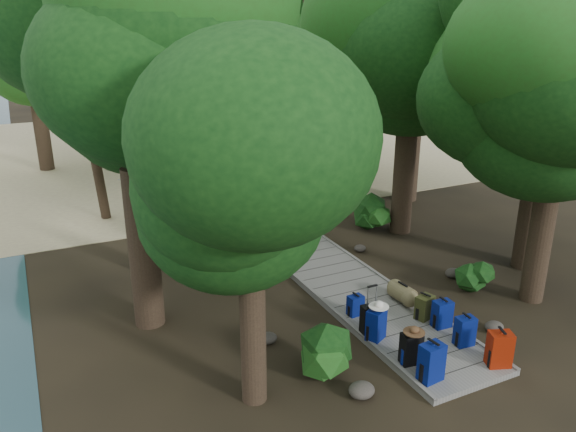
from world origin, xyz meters
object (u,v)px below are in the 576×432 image
backpack_left_d (355,304)px  lone_suitcase_on_sand (230,183)px  backpack_left_a (432,360)px  backpack_right_b (465,330)px  backpack_left_b (411,347)px  backpack_right_c (442,313)px  backpack_right_a (500,347)px  backpack_left_c (376,323)px  duffel_right_khaki (402,293)px  sun_lounger (283,162)px  backpack_right_d (425,306)px  suitcase_on_boardwalk (371,319)px  kayak (144,188)px

backpack_left_d → lone_suitcase_on_sand: size_ratio=0.78×
backpack_left_a → backpack_right_b: size_ratio=1.20×
backpack_left_b → backpack_left_d: (0.04, 1.97, -0.09)m
lone_suitcase_on_sand → backpack_right_c: bearing=-102.8°
backpack_right_a → backpack_left_c: bearing=152.4°
backpack_left_b → duffel_right_khaki: 2.43m
sun_lounger → backpack_right_d: bearing=-79.4°
backpack_right_d → lone_suitcase_on_sand: 10.87m
backpack_left_a → suitcase_on_boardwalk: 1.79m
suitcase_on_boardwalk → sun_lounger: bearing=76.3°
backpack_left_b → sun_lounger: backpack_left_b is taller
backpack_left_d → backpack_right_c: backpack_right_c is taller
backpack_left_d → suitcase_on_boardwalk: 0.77m
backpack_left_d → lone_suitcase_on_sand: 10.13m
sun_lounger → backpack_left_d: bearing=-85.7°
backpack_left_d → duffel_right_khaki: backpack_left_d is taller
backpack_right_a → backpack_right_b: backpack_right_a is taller
backpack_left_c → lone_suitcase_on_sand: bearing=57.9°
backpack_right_c → backpack_left_b: bearing=-147.6°
backpack_left_d → backpack_right_c: size_ratio=0.77×
backpack_right_a → backpack_right_b: size_ratio=1.14×
duffel_right_khaki → kayak: 11.76m
backpack_left_c → backpack_right_b: 1.72m
backpack_right_c → backpack_right_a: bearing=-85.8°
lone_suitcase_on_sand → sun_lounger: (3.10, 1.85, 0.00)m
duffel_right_khaki → lone_suitcase_on_sand: bearing=88.4°
backpack_left_a → sun_lounger: 15.03m
backpack_left_a → duffel_right_khaki: backpack_left_a is taller
backpack_left_a → duffel_right_khaki: 2.93m
backpack_right_a → backpack_right_b: 0.81m
backpack_right_b → backpack_left_a: bearing=-149.7°
backpack_left_c → kayak: bearing=72.0°
suitcase_on_boardwalk → kayak: 12.25m
backpack_left_a → backpack_right_d: size_ratio=1.37×
backpack_left_c → backpack_right_c: (1.51, -0.20, -0.04)m
backpack_left_a → backpack_right_b: backpack_left_a is taller
duffel_right_khaki → backpack_right_c: bearing=-91.1°
suitcase_on_boardwalk → backpack_left_b: bearing=-81.9°
backpack_left_a → sun_lounger: backpack_left_a is taller
backpack_left_b → duffel_right_khaki: size_ratio=1.13×
backpack_left_d → duffel_right_khaki: (1.29, 0.06, -0.05)m
suitcase_on_boardwalk → lone_suitcase_on_sand: size_ratio=0.98×
backpack_right_a → duffel_right_khaki: backpack_right_a is taller
backpack_right_b → sun_lounger: (2.67, 13.88, -0.11)m
kayak → sun_lounger: 6.08m
backpack_right_a → backpack_left_a: bearing=-166.8°
sun_lounger → duffel_right_khaki: bearing=-80.0°
backpack_left_a → backpack_left_c: (-0.11, 1.55, -0.03)m
backpack_left_b → suitcase_on_boardwalk: (-0.08, 1.21, -0.03)m
backpack_right_a → backpack_right_b: (-0.08, 0.81, -0.04)m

